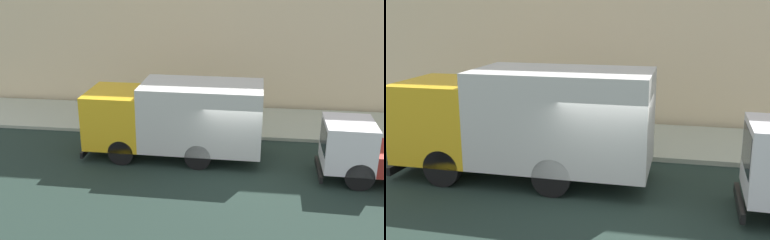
% 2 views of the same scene
% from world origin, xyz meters
% --- Properties ---
extents(ground, '(80.00, 80.00, 0.00)m').
position_xyz_m(ground, '(0.00, 0.00, 0.00)').
color(ground, '#1D2D26').
extents(sidewalk, '(4.26, 30.00, 0.15)m').
position_xyz_m(sidewalk, '(5.13, 0.00, 0.08)').
color(sidewalk, '#AAB29C').
rests_on(sidewalk, ground).
extents(large_utility_truck, '(2.70, 7.19, 3.11)m').
position_xyz_m(large_utility_truck, '(0.88, 2.47, 1.72)').
color(large_utility_truck, gold).
rests_on(large_utility_truck, ground).
extents(pedestrian_walking, '(0.46, 0.46, 1.77)m').
position_xyz_m(pedestrian_walking, '(3.89, 3.55, 1.08)').
color(pedestrian_walking, '#544F44').
rests_on(pedestrian_walking, sidewalk).
extents(traffic_cone_orange, '(0.48, 0.48, 0.68)m').
position_xyz_m(traffic_cone_orange, '(3.40, 5.64, 0.49)').
color(traffic_cone_orange, orange).
rests_on(traffic_cone_orange, sidewalk).
extents(street_sign_post, '(0.44, 0.08, 2.31)m').
position_xyz_m(street_sign_post, '(3.31, 2.99, 1.53)').
color(street_sign_post, '#4C5156').
rests_on(street_sign_post, sidewalk).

